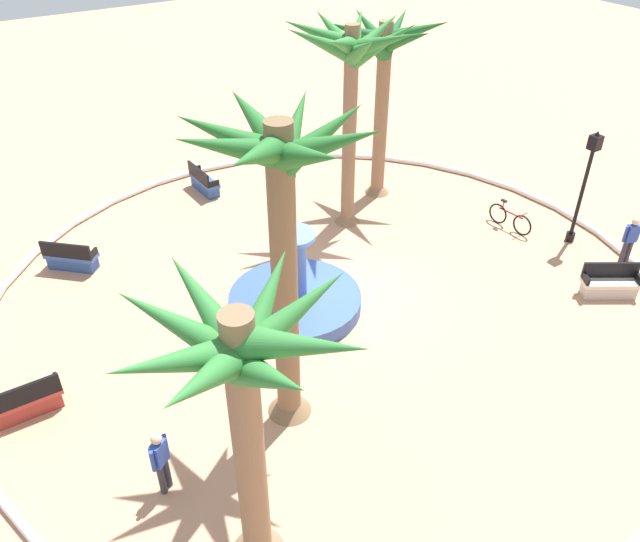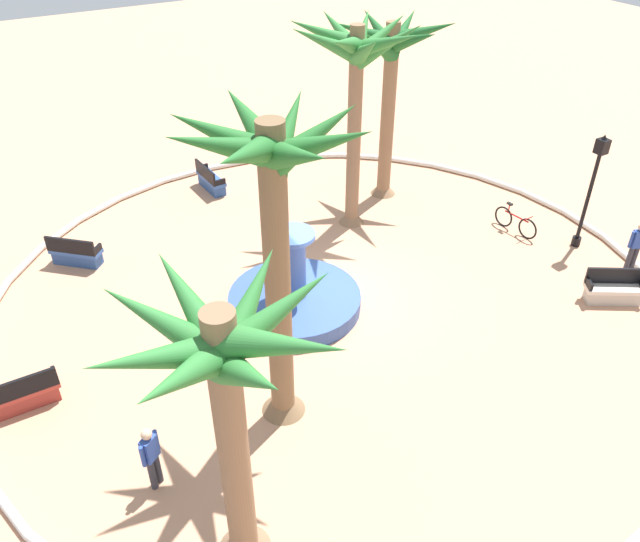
{
  "view_description": "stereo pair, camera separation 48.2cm",
  "coord_description": "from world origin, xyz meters",
  "views": [
    {
      "loc": [
        -12.1,
        7.92,
        10.92
      ],
      "look_at": [
        0.02,
        0.34,
        1.0
      ],
      "focal_mm": 35.24,
      "sensor_mm": 36.0,
      "label": 1
    },
    {
      "loc": [
        -12.34,
        7.51,
        10.92
      ],
      "look_at": [
        0.02,
        0.34,
        1.0
      ],
      "focal_mm": 35.24,
      "sensor_mm": 36.0,
      "label": 2
    }
  ],
  "objects": [
    {
      "name": "bicycle_red_frame",
      "position": [
        0.01,
        -7.16,
        0.38
      ],
      "size": [
        1.72,
        0.44,
        0.94
      ],
      "color": "black",
      "rests_on": "ground"
    },
    {
      "name": "bench_north",
      "position": [
        -0.09,
        8.28,
        0.35
      ],
      "size": [
        0.51,
        1.6,
        1.0
      ],
      "color": "#B73D33",
      "rests_on": "ground"
    },
    {
      "name": "fountain",
      "position": [
        0.07,
        1.13,
        0.34
      ],
      "size": [
        3.7,
        3.7,
        2.45
      ],
      "color": "#38569E",
      "rests_on": "ground"
    },
    {
      "name": "bench_east",
      "position": [
        5.38,
        5.91,
        0.35
      ],
      "size": [
        1.45,
        1.52,
        1.0
      ],
      "color": "#335BA8",
      "rests_on": "ground"
    },
    {
      "name": "ground_plane",
      "position": [
        0.0,
        0.0,
        0.0
      ],
      "size": [
        80.0,
        80.0,
        0.0
      ],
      "primitive_type": "plane",
      "color": "tan"
    },
    {
      "name": "bench_west",
      "position": [
        7.96,
        0.45,
        0.35
      ],
      "size": [
        1.62,
        0.58,
        1.0
      ],
      "color": "#335BA8",
      "rests_on": "ground"
    },
    {
      "name": "palm_tree_far_side",
      "position": [
        -5.89,
        5.39,
        4.36
      ],
      "size": [
        3.83,
        3.9,
        5.88
      ],
      "color": "#8E6B4C",
      "rests_on": "ground"
    },
    {
      "name": "palm_tree_by_curb",
      "position": [
        4.48,
        -4.95,
        4.66
      ],
      "size": [
        4.04,
        3.78,
        6.38
      ],
      "color": "#8E6B4C",
      "rests_on": "ground"
    },
    {
      "name": "lamppost",
      "position": [
        -1.61,
        -8.3,
        2.23
      ],
      "size": [
        0.32,
        0.32,
        3.8
      ],
      "color": "black",
      "rests_on": "ground"
    },
    {
      "name": "person_cyclist_helmet",
      "position": [
        -3.48,
        -8.44,
        0.96
      ],
      "size": [
        0.31,
        0.5,
        1.71
      ],
      "color": "#33333D",
      "rests_on": "ground"
    },
    {
      "name": "bench_southeast",
      "position": [
        -4.19,
        -6.81,
        0.35
      ],
      "size": [
        1.27,
        1.62,
        1.0
      ],
      "color": "beige",
      "rests_on": "ground"
    },
    {
      "name": "palm_tree_mid_plaza",
      "position": [
        3.28,
        -2.8,
        5.35
      ],
      "size": [
        4.12,
        4.09,
        6.78
      ],
      "color": "#8E6B4C",
      "rests_on": "ground"
    },
    {
      "name": "person_cyclist_photo",
      "position": [
        -3.69,
        6.34,
        0.9
      ],
      "size": [
        0.36,
        0.45,
        1.61
      ],
      "color": "#33333D",
      "rests_on": "ground"
    },
    {
      "name": "palm_tree_near_fountain",
      "position": [
        -3.18,
        3.18,
        5.35
      ],
      "size": [
        3.77,
        3.71,
        7.27
      ],
      "color": "brown",
      "rests_on": "ground"
    },
    {
      "name": "plaza_curb",
      "position": [
        0.0,
        0.0,
        0.1
      ],
      "size": [
        19.3,
        19.3,
        0.2
      ],
      "primitive_type": "torus",
      "color": "silver",
      "rests_on": "ground"
    }
  ]
}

